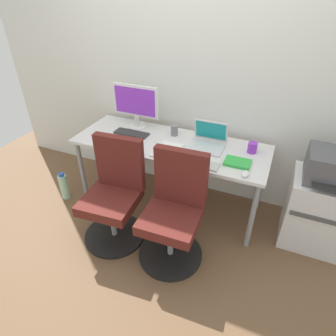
{
  "coord_description": "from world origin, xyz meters",
  "views": [
    {
      "loc": [
        0.9,
        -2.17,
        1.98
      ],
      "look_at": [
        0.0,
        -0.05,
        0.46
      ],
      "focal_mm": 30.74,
      "sensor_mm": 36.0,
      "label": 1
    }
  ],
  "objects_px": {
    "office_chair_left": "(115,196)",
    "side_cabinet": "(316,211)",
    "office_chair_right": "(174,213)",
    "coffee_mug": "(252,148)",
    "printer": "(333,167)",
    "open_laptop": "(208,141)",
    "water_bottle_on_floor": "(64,186)",
    "desktop_monitor": "(136,104)"
  },
  "relations": [
    {
      "from": "office_chair_left",
      "to": "side_cabinet",
      "type": "relative_size",
      "value": 1.43
    },
    {
      "from": "side_cabinet",
      "to": "office_chair_right",
      "type": "bearing_deg",
      "value": -150.72
    },
    {
      "from": "coffee_mug",
      "to": "printer",
      "type": "bearing_deg",
      "value": -10.07
    },
    {
      "from": "open_laptop",
      "to": "coffee_mug",
      "type": "height_order",
      "value": "open_laptop"
    },
    {
      "from": "side_cabinet",
      "to": "water_bottle_on_floor",
      "type": "relative_size",
      "value": 2.12
    },
    {
      "from": "desktop_monitor",
      "to": "open_laptop",
      "type": "distance_m",
      "value": 0.81
    },
    {
      "from": "desktop_monitor",
      "to": "office_chair_right",
      "type": "bearing_deg",
      "value": -46.71
    },
    {
      "from": "side_cabinet",
      "to": "printer",
      "type": "bearing_deg",
      "value": -90.0
    },
    {
      "from": "office_chair_left",
      "to": "water_bottle_on_floor",
      "type": "bearing_deg",
      "value": 164.65
    },
    {
      "from": "office_chair_left",
      "to": "printer",
      "type": "relative_size",
      "value": 2.35
    },
    {
      "from": "office_chair_left",
      "to": "office_chair_right",
      "type": "bearing_deg",
      "value": 0.02
    },
    {
      "from": "open_laptop",
      "to": "office_chair_left",
      "type": "bearing_deg",
      "value": -132.37
    },
    {
      "from": "office_chair_right",
      "to": "open_laptop",
      "type": "bearing_deg",
      "value": 85.3
    },
    {
      "from": "desktop_monitor",
      "to": "coffee_mug",
      "type": "xyz_separation_m",
      "value": [
        1.17,
        -0.06,
        -0.2
      ]
    },
    {
      "from": "office_chair_left",
      "to": "coffee_mug",
      "type": "relative_size",
      "value": 10.22
    },
    {
      "from": "printer",
      "to": "office_chair_left",
      "type": "bearing_deg",
      "value": -159.73
    },
    {
      "from": "side_cabinet",
      "to": "coffee_mug",
      "type": "height_order",
      "value": "coffee_mug"
    },
    {
      "from": "side_cabinet",
      "to": "desktop_monitor",
      "type": "height_order",
      "value": "desktop_monitor"
    },
    {
      "from": "printer",
      "to": "coffee_mug",
      "type": "xyz_separation_m",
      "value": [
        -0.62,
        0.11,
        -0.02
      ]
    },
    {
      "from": "office_chair_left",
      "to": "water_bottle_on_floor",
      "type": "distance_m",
      "value": 0.87
    },
    {
      "from": "desktop_monitor",
      "to": "open_laptop",
      "type": "height_order",
      "value": "desktop_monitor"
    },
    {
      "from": "coffee_mug",
      "to": "open_laptop",
      "type": "bearing_deg",
      "value": -173.54
    },
    {
      "from": "printer",
      "to": "coffee_mug",
      "type": "relative_size",
      "value": 4.35
    },
    {
      "from": "water_bottle_on_floor",
      "to": "open_laptop",
      "type": "xyz_separation_m",
      "value": [
        1.4,
        0.45,
        0.62
      ]
    },
    {
      "from": "side_cabinet",
      "to": "open_laptop",
      "type": "distance_m",
      "value": 1.1
    },
    {
      "from": "printer",
      "to": "coffee_mug",
      "type": "distance_m",
      "value": 0.63
    },
    {
      "from": "side_cabinet",
      "to": "printer",
      "type": "relative_size",
      "value": 1.64
    },
    {
      "from": "office_chair_left",
      "to": "water_bottle_on_floor",
      "type": "xyz_separation_m",
      "value": [
        -0.79,
        0.22,
        -0.28
      ]
    },
    {
      "from": "desktop_monitor",
      "to": "water_bottle_on_floor",
      "type": "bearing_deg",
      "value": -138.03
    },
    {
      "from": "office_chair_right",
      "to": "desktop_monitor",
      "type": "distance_m",
      "value": 1.19
    },
    {
      "from": "open_laptop",
      "to": "coffee_mug",
      "type": "distance_m",
      "value": 0.39
    },
    {
      "from": "office_chair_left",
      "to": "coffee_mug",
      "type": "bearing_deg",
      "value": 35.41
    },
    {
      "from": "side_cabinet",
      "to": "water_bottle_on_floor",
      "type": "bearing_deg",
      "value": -171.01
    },
    {
      "from": "office_chair_left",
      "to": "water_bottle_on_floor",
      "type": "height_order",
      "value": "office_chair_left"
    },
    {
      "from": "open_laptop",
      "to": "coffee_mug",
      "type": "relative_size",
      "value": 3.37
    },
    {
      "from": "office_chair_right",
      "to": "water_bottle_on_floor",
      "type": "height_order",
      "value": "office_chair_right"
    },
    {
      "from": "open_laptop",
      "to": "coffee_mug",
      "type": "bearing_deg",
      "value": 6.46
    },
    {
      "from": "water_bottle_on_floor",
      "to": "side_cabinet",
      "type": "bearing_deg",
      "value": 8.99
    },
    {
      "from": "side_cabinet",
      "to": "desktop_monitor",
      "type": "distance_m",
      "value": 1.91
    },
    {
      "from": "office_chair_left",
      "to": "open_laptop",
      "type": "xyz_separation_m",
      "value": [
        0.61,
        0.66,
        0.34
      ]
    },
    {
      "from": "side_cabinet",
      "to": "printer",
      "type": "height_order",
      "value": "printer"
    },
    {
      "from": "side_cabinet",
      "to": "printer",
      "type": "distance_m",
      "value": 0.45
    }
  ]
}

